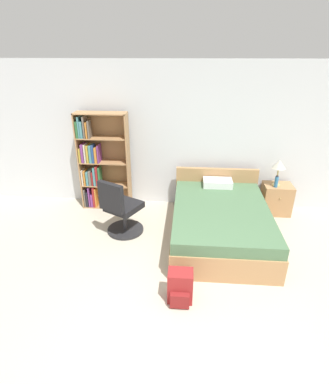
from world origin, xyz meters
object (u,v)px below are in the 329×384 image
at_px(nightstand, 276,199).
at_px(bookshelf, 98,163).
at_px(bed, 220,220).
at_px(office_chair, 121,210).
at_px(water_bottle, 276,182).
at_px(backpack_red, 180,287).
at_px(table_lamp, 279,165).

bearing_deg(nightstand, bookshelf, 179.80).
bearing_deg(bed, bookshelf, 157.94).
relative_size(office_chair, water_bottle, 4.50).
relative_size(nightstand, backpack_red, 1.36).
bearing_deg(nightstand, bed, -141.62).
xyz_separation_m(office_chair, table_lamp, (2.60, 0.89, 0.51)).
bearing_deg(bookshelf, table_lamp, -0.70).
xyz_separation_m(bed, nightstand, (1.09, 0.86, -0.01)).
bearing_deg(backpack_red, bookshelf, 124.47).
bearing_deg(bookshelf, nightstand, -0.20).
distance_m(nightstand, table_lamp, 0.66).
xyz_separation_m(bed, office_chair, (-1.57, -0.05, 0.14)).
relative_size(office_chair, table_lamp, 2.04).
height_order(office_chair, backpack_red, office_chair).
distance_m(bed, water_bottle, 1.32).
height_order(bed, nightstand, bed).
height_order(table_lamp, backpack_red, table_lamp).
bearing_deg(bookshelf, backpack_red, -55.53).
bearing_deg(office_chair, bookshelf, 122.60).
relative_size(water_bottle, backpack_red, 0.52).
height_order(bed, table_lamp, table_lamp).
distance_m(table_lamp, water_bottle, 0.29).
bearing_deg(table_lamp, office_chair, -161.14).
bearing_deg(table_lamp, bed, -140.97).
bearing_deg(water_bottle, backpack_red, -125.81).
height_order(nightstand, water_bottle, water_bottle).
bearing_deg(table_lamp, nightstand, 25.09).
distance_m(bookshelf, office_chair, 1.19).
bearing_deg(nightstand, water_bottle, -129.32).
bearing_deg(backpack_red, water_bottle, 54.19).
distance_m(bookshelf, table_lamp, 3.19).
bearing_deg(bed, water_bottle, 37.17).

